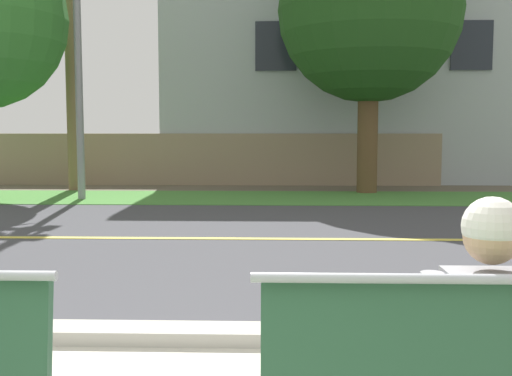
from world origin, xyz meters
TOP-DOWN VIEW (x-y plane):
  - ground_plane at (0.00, 8.00)m, footprint 140.00×140.00m
  - curb_edge at (0.00, 2.35)m, footprint 44.00×0.30m
  - street_asphalt at (0.00, 6.50)m, footprint 52.00×8.00m
  - road_centre_line at (0.00, 6.50)m, footprint 48.00×0.14m
  - far_verge_grass at (0.00, 11.69)m, footprint 48.00×2.80m
  - seated_person_grey at (1.24, 0.51)m, footprint 0.52×0.68m
  - streetlamp at (-3.77, 11.50)m, footprint 0.24×2.10m
  - garden_wall at (-1.64, 14.95)m, footprint 13.00×0.36m
  - house_across_street at (3.01, 18.15)m, footprint 12.43×6.91m

SIDE VIEW (x-z plane):
  - ground_plane at x=0.00m, z-range 0.00..0.00m
  - street_asphalt at x=0.00m, z-range 0.00..0.01m
  - far_verge_grass at x=0.00m, z-range 0.00..0.02m
  - road_centre_line at x=0.00m, z-range 0.01..0.01m
  - curb_edge at x=0.00m, z-range 0.00..0.11m
  - seated_person_grey at x=1.24m, z-range 0.05..1.30m
  - garden_wall at x=-1.64m, z-range 0.00..1.40m
  - house_across_street at x=3.01m, z-range 0.05..7.42m
  - streetlamp at x=-3.77m, z-range 0.50..7.25m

